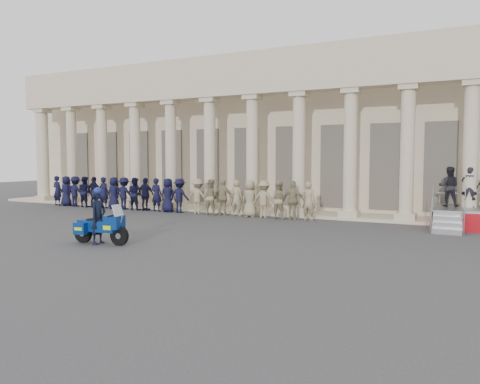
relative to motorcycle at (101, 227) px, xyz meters
The scene contains 5 objects.
ground 3.30m from the motorcycle, 47.03° to the left, with size 90.00×90.00×0.00m, color #3A3A3C.
building 17.70m from the motorcycle, 82.64° to the left, with size 40.00×12.50×9.00m.
officer_rank 9.96m from the motorcycle, 113.07° to the left, with size 17.29×0.71×1.88m.
motorcycle is the anchor object (origin of this frame).
rider 0.38m from the motorcycle, behind, with size 0.51×0.72×1.97m.
Camera 1 is at (9.18, -14.55, 2.92)m, focal length 35.00 mm.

